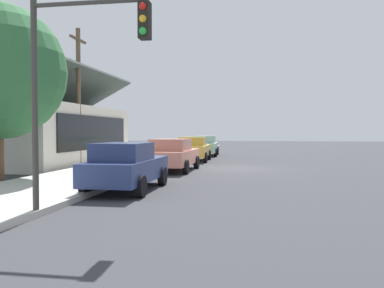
{
  "coord_description": "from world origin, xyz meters",
  "views": [
    {
      "loc": [
        -21.15,
        -1.45,
        1.97
      ],
      "look_at": [
        2.5,
        2.54,
        1.2
      ],
      "focal_mm": 37.46,
      "sensor_mm": 36.0,
      "label": 1
    }
  ],
  "objects_px": {
    "car_seafoam": "(205,146)",
    "utility_pole_wooden": "(79,95)",
    "car_coral": "(172,154)",
    "car_mustard": "(194,149)",
    "car_navy": "(127,166)",
    "traffic_light_main": "(78,63)",
    "fire_hydrant_red": "(182,151)"
  },
  "relations": [
    {
      "from": "fire_hydrant_red",
      "to": "traffic_light_main",
      "type": "bearing_deg",
      "value": -175.37
    },
    {
      "from": "car_coral",
      "to": "utility_pole_wooden",
      "type": "xyz_separation_m",
      "value": [
        1.07,
        5.42,
        3.11
      ]
    },
    {
      "from": "car_mustard",
      "to": "traffic_light_main",
      "type": "relative_size",
      "value": 0.85
    },
    {
      "from": "car_coral",
      "to": "traffic_light_main",
      "type": "bearing_deg",
      "value": -177.56
    },
    {
      "from": "car_navy",
      "to": "car_coral",
      "type": "bearing_deg",
      "value": -1.08
    },
    {
      "from": "car_coral",
      "to": "car_mustard",
      "type": "relative_size",
      "value": 1.04
    },
    {
      "from": "car_navy",
      "to": "utility_pole_wooden",
      "type": "xyz_separation_m",
      "value": [
        7.72,
        5.33,
        3.12
      ]
    },
    {
      "from": "traffic_light_main",
      "to": "utility_pole_wooden",
      "type": "xyz_separation_m",
      "value": [
        11.96,
        5.66,
        0.44
      ]
    },
    {
      "from": "car_navy",
      "to": "utility_pole_wooden",
      "type": "bearing_deg",
      "value": 34.37
    },
    {
      "from": "car_navy",
      "to": "car_coral",
      "type": "distance_m",
      "value": 6.64
    },
    {
      "from": "utility_pole_wooden",
      "to": "fire_hydrant_red",
      "type": "distance_m",
      "value": 10.03
    },
    {
      "from": "utility_pole_wooden",
      "to": "fire_hydrant_red",
      "type": "xyz_separation_m",
      "value": [
        8.54,
        -4.0,
        -3.43
      ]
    },
    {
      "from": "car_seafoam",
      "to": "traffic_light_main",
      "type": "height_order",
      "value": "traffic_light_main"
    },
    {
      "from": "car_seafoam",
      "to": "utility_pole_wooden",
      "type": "bearing_deg",
      "value": 151.67
    },
    {
      "from": "car_navy",
      "to": "car_coral",
      "type": "xyz_separation_m",
      "value": [
        6.64,
        -0.1,
        0.0
      ]
    },
    {
      "from": "car_mustard",
      "to": "utility_pole_wooden",
      "type": "xyz_separation_m",
      "value": [
        -5.54,
        5.39,
        3.11
      ]
    },
    {
      "from": "fire_hydrant_red",
      "to": "car_navy",
      "type": "bearing_deg",
      "value": -175.34
    },
    {
      "from": "utility_pole_wooden",
      "to": "traffic_light_main",
      "type": "bearing_deg",
      "value": -154.67
    },
    {
      "from": "car_mustard",
      "to": "traffic_light_main",
      "type": "bearing_deg",
      "value": 178.91
    },
    {
      "from": "car_navy",
      "to": "car_seafoam",
      "type": "height_order",
      "value": "same"
    },
    {
      "from": "car_seafoam",
      "to": "fire_hydrant_red",
      "type": "height_order",
      "value": "car_seafoam"
    },
    {
      "from": "traffic_light_main",
      "to": "car_coral",
      "type": "bearing_deg",
      "value": 1.25
    },
    {
      "from": "car_navy",
      "to": "car_mustard",
      "type": "xyz_separation_m",
      "value": [
        13.25,
        -0.06,
        0.0
      ]
    },
    {
      "from": "car_navy",
      "to": "utility_pole_wooden",
      "type": "height_order",
      "value": "utility_pole_wooden"
    },
    {
      "from": "car_navy",
      "to": "fire_hydrant_red",
      "type": "height_order",
      "value": "car_navy"
    },
    {
      "from": "car_mustard",
      "to": "utility_pole_wooden",
      "type": "relative_size",
      "value": 0.59
    },
    {
      "from": "car_coral",
      "to": "car_mustard",
      "type": "xyz_separation_m",
      "value": [
        6.61,
        0.03,
        -0.0
      ]
    },
    {
      "from": "car_mustard",
      "to": "car_seafoam",
      "type": "xyz_separation_m",
      "value": [
        5.96,
        0.02,
        0.0
      ]
    },
    {
      "from": "car_mustard",
      "to": "fire_hydrant_red",
      "type": "bearing_deg",
      "value": 22.86
    },
    {
      "from": "traffic_light_main",
      "to": "utility_pole_wooden",
      "type": "bearing_deg",
      "value": 25.33
    },
    {
      "from": "car_navy",
      "to": "fire_hydrant_red",
      "type": "bearing_deg",
      "value": 4.41
    },
    {
      "from": "car_navy",
      "to": "fire_hydrant_red",
      "type": "distance_m",
      "value": 16.31
    }
  ]
}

